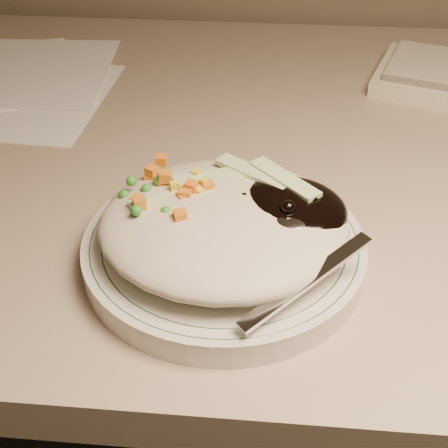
{
  "coord_description": "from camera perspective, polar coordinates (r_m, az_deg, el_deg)",
  "views": [
    {
      "loc": [
        -0.01,
        0.8,
        1.07
      ],
      "look_at": [
        -0.04,
        1.18,
        0.78
      ],
      "focal_mm": 50.0,
      "sensor_mm": 36.0,
      "label": 1
    }
  ],
  "objects": [
    {
      "name": "desk",
      "position": [
        0.79,
        4.54,
        -5.01
      ],
      "size": [
        1.4,
        0.7,
        0.74
      ],
      "color": "gray",
      "rests_on": "ground"
    },
    {
      "name": "plate",
      "position": [
        0.5,
        0.0,
        -2.37
      ],
      "size": [
        0.22,
        0.22,
        0.02
      ],
      "primitive_type": "cylinder",
      "color": "silver",
      "rests_on": "desk"
    },
    {
      "name": "plate_rim",
      "position": [
        0.49,
        0.0,
        -1.48
      ],
      "size": [
        0.21,
        0.21,
        0.0
      ],
      "color": "#144723",
      "rests_on": "plate"
    },
    {
      "name": "meal",
      "position": [
        0.48,
        0.5,
        0.45
      ],
      "size": [
        0.2,
        0.19,
        0.05
      ],
      "color": "#C1B79C",
      "rests_on": "plate"
    }
  ]
}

